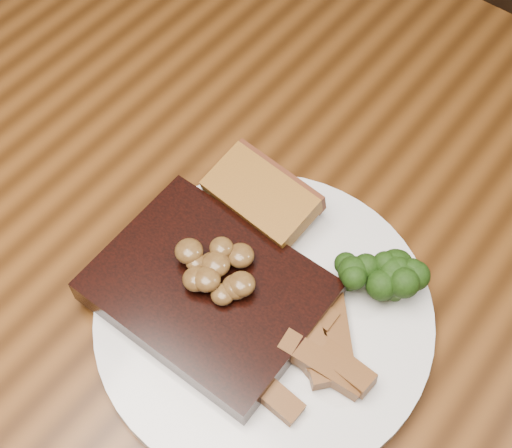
{
  "coord_description": "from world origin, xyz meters",
  "views": [
    {
      "loc": [
        0.22,
        -0.26,
        1.33
      ],
      "look_at": [
        -0.0,
        0.01,
        0.78
      ],
      "focal_mm": 50.0,
      "sensor_mm": 36.0,
      "label": 1
    }
  ],
  "objects_px": {
    "chair_far": "(394,10)",
    "plate": "(264,316)",
    "dining_table": "(249,295)",
    "garlic_bread": "(260,208)",
    "steak": "(209,291)",
    "potato_wedges": "(301,353)"
  },
  "relations": [
    {
      "from": "chair_far",
      "to": "plate",
      "type": "bearing_deg",
      "value": 85.99
    },
    {
      "from": "steak",
      "to": "garlic_bread",
      "type": "height_order",
      "value": "steak"
    },
    {
      "from": "potato_wedges",
      "to": "chair_far",
      "type": "bearing_deg",
      "value": 113.29
    },
    {
      "from": "steak",
      "to": "garlic_bread",
      "type": "xyz_separation_m",
      "value": [
        -0.02,
        0.1,
        -0.0
      ]
    },
    {
      "from": "plate",
      "to": "potato_wedges",
      "type": "height_order",
      "value": "potato_wedges"
    },
    {
      "from": "steak",
      "to": "chair_far",
      "type": "bearing_deg",
      "value": 104.69
    },
    {
      "from": "garlic_bread",
      "to": "plate",
      "type": "bearing_deg",
      "value": -46.52
    },
    {
      "from": "steak",
      "to": "garlic_bread",
      "type": "relative_size",
      "value": 1.88
    },
    {
      "from": "plate",
      "to": "potato_wedges",
      "type": "bearing_deg",
      "value": -15.87
    },
    {
      "from": "dining_table",
      "to": "garlic_bread",
      "type": "bearing_deg",
      "value": 108.77
    },
    {
      "from": "dining_table",
      "to": "steak",
      "type": "xyz_separation_m",
      "value": [
        0.01,
        -0.06,
        0.12
      ]
    },
    {
      "from": "chair_far",
      "to": "steak",
      "type": "bearing_deg",
      "value": 81.92
    },
    {
      "from": "plate",
      "to": "garlic_bread",
      "type": "bearing_deg",
      "value": 129.93
    },
    {
      "from": "garlic_bread",
      "to": "steak",
      "type": "bearing_deg",
      "value": -75.17
    },
    {
      "from": "chair_far",
      "to": "plate",
      "type": "height_order",
      "value": "chair_far"
    },
    {
      "from": "garlic_bread",
      "to": "potato_wedges",
      "type": "bearing_deg",
      "value": -35.2
    },
    {
      "from": "plate",
      "to": "potato_wedges",
      "type": "relative_size",
      "value": 3.03
    },
    {
      "from": "chair_far",
      "to": "potato_wedges",
      "type": "relative_size",
      "value": 9.59
    },
    {
      "from": "chair_far",
      "to": "plate",
      "type": "xyz_separation_m",
      "value": [
        0.24,
        -0.66,
        0.24
      ]
    },
    {
      "from": "chair_far",
      "to": "steak",
      "type": "relative_size",
      "value": 4.96
    },
    {
      "from": "dining_table",
      "to": "garlic_bread",
      "type": "height_order",
      "value": "garlic_bread"
    },
    {
      "from": "plate",
      "to": "garlic_bread",
      "type": "distance_m",
      "value": 0.1
    }
  ]
}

